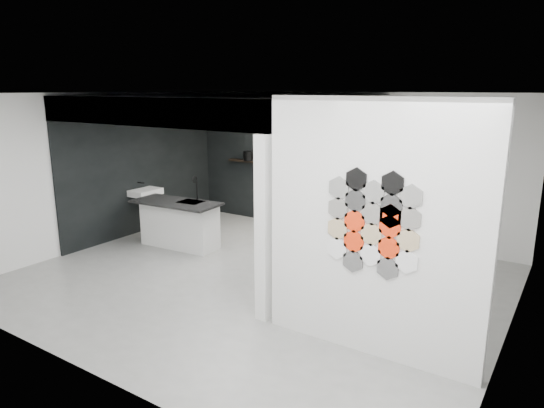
{
  "coord_description": "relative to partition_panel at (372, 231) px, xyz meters",
  "views": [
    {
      "loc": [
        4.03,
        -5.71,
        2.88
      ],
      "look_at": [
        0.1,
        0.3,
        1.15
      ],
      "focal_mm": 32.0,
      "sensor_mm": 36.0,
      "label": 1
    }
  ],
  "objects": [
    {
      "name": "display_shelf",
      "position": [
        -3.43,
        3.87,
        -0.1
      ],
      "size": [
        3.0,
        0.15,
        0.04
      ],
      "primitive_type": "cube",
      "color": "black",
      "rests_on": "bay_clad_back"
    },
    {
      "name": "bay_clad_back",
      "position": [
        -3.52,
        3.97,
        -0.22
      ],
      "size": [
        4.4,
        0.04,
        2.35
      ],
      "primitive_type": "cube",
      "color": "black",
      "rests_on": "floor"
    },
    {
      "name": "bottle_dark",
      "position": [
        -3.52,
        3.87,
        0.0
      ],
      "size": [
        0.08,
        0.08,
        0.16
      ],
      "primitive_type": "cylinder",
      "rotation": [
        0.0,
        0.0,
        -0.27
      ],
      "color": "black",
      "rests_on": "display_shelf"
    },
    {
      "name": "bay_clad_left",
      "position": [
        -5.7,
        2.0,
        -0.22
      ],
      "size": [
        0.04,
        4.0,
        2.35
      ],
      "primitive_type": "cube",
      "color": "black",
      "rests_on": "floor"
    },
    {
      "name": "fascia_beam",
      "position": [
        -3.52,
        0.08,
        1.15
      ],
      "size": [
        4.4,
        0.16,
        0.4
      ],
      "primitive_type": "cube",
      "color": "silver",
      "rests_on": "corner_column"
    },
    {
      "name": "floor",
      "position": [
        -2.23,
        1.0,
        -1.4
      ],
      "size": [
        7.0,
        6.0,
        0.01
      ],
      "primitive_type": "cube",
      "color": "slate"
    },
    {
      "name": "partition_panel",
      "position": [
        0.0,
        0.0,
        0.0
      ],
      "size": [
        2.45,
        0.15,
        2.8
      ],
      "primitive_type": "cube",
      "color": "silver",
      "rests_on": "floor"
    },
    {
      "name": "stockpot",
      "position": [
        -4.41,
        3.87,
        0.02
      ],
      "size": [
        0.29,
        0.29,
        0.2
      ],
      "primitive_type": "cylinder",
      "rotation": [
        0.0,
        0.0,
        0.21
      ],
      "color": "black",
      "rests_on": "display_shelf"
    },
    {
      "name": "glass_bowl",
      "position": [
        -2.08,
        3.87,
        -0.03
      ],
      "size": [
        0.16,
        0.16,
        0.09
      ],
      "primitive_type": "cylinder",
      "rotation": [
        0.0,
        0.0,
        0.39
      ],
      "color": "gray",
      "rests_on": "display_shelf"
    },
    {
      "name": "corner_column",
      "position": [
        -1.41,
        0.0,
        -0.22
      ],
      "size": [
        0.16,
        0.16,
        2.35
      ],
      "primitive_type": "cube",
      "color": "silver",
      "rests_on": "floor"
    },
    {
      "name": "utensil_cup",
      "position": [
        -4.27,
        3.87,
        -0.03
      ],
      "size": [
        0.1,
        0.1,
        0.11
      ],
      "primitive_type": "cylinder",
      "rotation": [
        0.0,
        0.0,
        -0.17
      ],
      "color": "black",
      "rests_on": "display_shelf"
    },
    {
      "name": "kettle",
      "position": [
        -2.58,
        3.87,
        -0.01
      ],
      "size": [
        0.2,
        0.2,
        0.14
      ],
      "primitive_type": "ellipsoid",
      "rotation": [
        0.0,
        0.0,
        0.28
      ],
      "color": "black",
      "rests_on": "display_shelf"
    },
    {
      "name": "wall_basin",
      "position": [
        -5.46,
        1.8,
        -0.55
      ],
      "size": [
        0.4,
        0.6,
        0.12
      ],
      "primitive_type": "cube",
      "color": "silver",
      "rests_on": "bay_clad_left"
    },
    {
      "name": "kitchen_island",
      "position": [
        -4.33,
        1.55,
        -0.95
      ],
      "size": [
        1.69,
        0.84,
        1.32
      ],
      "rotation": [
        0.0,
        0.0,
        0.07
      ],
      "color": "silver",
      "rests_on": "floor"
    },
    {
      "name": "bulkhead",
      "position": [
        -3.52,
        2.0,
        1.15
      ],
      "size": [
        4.4,
        4.0,
        0.4
      ],
      "primitive_type": "cube",
      "color": "silver",
      "rests_on": "corner_column"
    },
    {
      "name": "hex_tile_cluster",
      "position": [
        0.03,
        -0.09,
        0.1
      ],
      "size": [
        1.04,
        0.02,
        1.16
      ],
      "color": "white",
      "rests_on": "partition_panel"
    },
    {
      "name": "glass_vase",
      "position": [
        -2.08,
        3.87,
        -0.0
      ],
      "size": [
        0.14,
        0.14,
        0.16
      ],
      "primitive_type": "cylinder",
      "rotation": [
        0.0,
        0.0,
        0.27
      ],
      "color": "gray",
      "rests_on": "display_shelf"
    }
  ]
}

